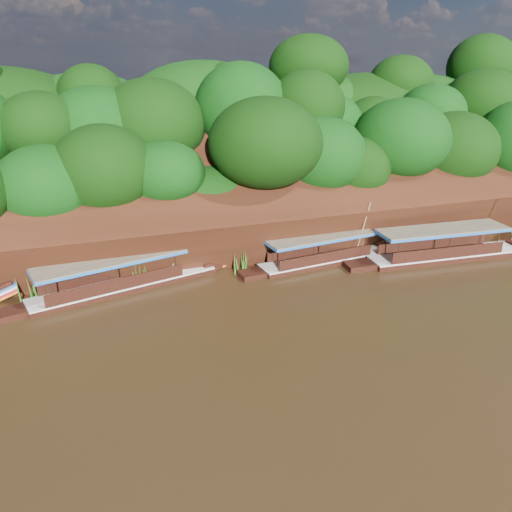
# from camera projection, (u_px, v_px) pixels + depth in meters

# --- Properties ---
(ground) EXTENTS (160.00, 160.00, 0.00)m
(ground) POSITION_uv_depth(u_px,v_px,m) (376.00, 317.00, 29.03)
(ground) COLOR black
(ground) RESTS_ON ground
(riverbank) EXTENTS (120.00, 30.06, 19.40)m
(riverbank) POSITION_uv_depth(u_px,v_px,m) (250.00, 194.00, 48.29)
(riverbank) COLOR black
(riverbank) RESTS_ON ground
(boat_0) EXTENTS (15.11, 3.48, 6.79)m
(boat_0) POSITION_uv_depth(u_px,v_px,m) (458.00, 250.00, 37.65)
(boat_0) COLOR black
(boat_0) RESTS_ON ground
(boat_1) EXTENTS (12.68, 3.20, 4.82)m
(boat_1) POSITION_uv_depth(u_px,v_px,m) (335.00, 255.00, 36.99)
(boat_1) COLOR black
(boat_1) RESTS_ON ground
(boat_2) EXTENTS (14.43, 5.30, 5.01)m
(boat_2) POSITION_uv_depth(u_px,v_px,m) (136.00, 279.00, 32.84)
(boat_2) COLOR black
(boat_2) RESTS_ON ground
(reeds) EXTENTS (48.83, 2.49, 2.13)m
(reeds) POSITION_uv_depth(u_px,v_px,m) (283.00, 252.00, 36.51)
(reeds) COLOR #2C701C
(reeds) RESTS_ON ground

